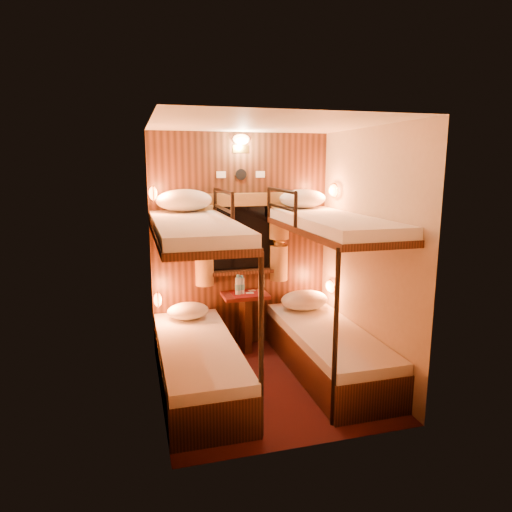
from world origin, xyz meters
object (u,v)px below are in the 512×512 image
object	(u,v)px
bottle_left	(238,286)
bottle_right	(242,286)
bunk_right	(328,319)
table	(245,314)
bunk_left	(197,331)

from	to	relation	value
bottle_left	bottle_right	xyz separation A→B (m)	(0.05, 0.02, -0.01)
bunk_right	table	world-z (taller)	bunk_right
bottle_right	bottle_left	bearing A→B (deg)	-155.68
bunk_left	bottle_right	bearing A→B (deg)	52.09
bunk_right	table	bearing A→B (deg)	129.67
bottle_left	bottle_right	bearing A→B (deg)	24.32
bunk_right	bottle_right	distance (m)	1.06
table	bottle_right	xyz separation A→B (m)	(-0.04, 0.00, 0.33)
table	bottle_left	world-z (taller)	bottle_left
bunk_right	bottle_left	xyz separation A→B (m)	(-0.73, 0.76, 0.19)
table	bunk_left	bearing A→B (deg)	-129.67
bottle_right	bunk_left	bearing A→B (deg)	-127.91
bunk_left	bottle_left	xyz separation A→B (m)	(0.56, 0.76, 0.19)
bunk_left	bottle_right	distance (m)	1.01
bunk_left	table	xyz separation A→B (m)	(0.65, 0.78, -0.14)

